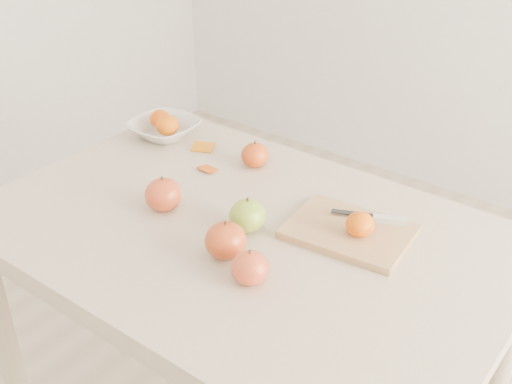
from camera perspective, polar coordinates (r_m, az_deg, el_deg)
The scene contains 14 objects.
table at distance 1.51m, azimuth -1.16°, elevation -6.31°, with size 1.20×0.80×0.75m.
cutting_board at distance 1.44m, azimuth 8.26°, elevation -3.50°, with size 0.27×0.19×0.02m, color tan.
board_tangerine at distance 1.40m, azimuth 9.22°, elevation -2.85°, with size 0.06×0.06×0.05m, color #D04707.
fruit_bowl at distance 1.88m, azimuth -8.17°, elevation 5.59°, with size 0.19×0.19×0.05m, color silver.
bowl_tangerine_near at distance 1.90m, azimuth -8.54°, elevation 6.47°, with size 0.06×0.06×0.05m, color #C94607.
bowl_tangerine_far at distance 1.84m, azimuth -7.88°, elevation 5.90°, with size 0.07×0.07×0.06m, color #CC4F07.
orange_peel_a at distance 1.80m, azimuth -4.75°, elevation 3.88°, with size 0.06×0.04×0.00m, color #C96E0E.
orange_peel_b at distance 1.69m, azimuth -4.32°, elevation 2.00°, with size 0.04×0.04×0.00m, color #C44F0D.
paring_knife at distance 1.46m, azimuth 11.26°, elevation -2.35°, with size 0.16×0.08×0.01m.
apple_green at distance 1.42m, azimuth -0.76°, elevation -2.13°, with size 0.08×0.08×0.08m, color #5F8612.
apple_red_e at distance 1.27m, azimuth -0.54°, elevation -6.77°, with size 0.08×0.08×0.07m, color #A11217.
apple_red_b at distance 1.51m, azimuth -8.25°, elevation -0.23°, with size 0.09×0.09×0.08m, color maroon.
apple_red_c at distance 1.34m, azimuth -2.73°, elevation -4.32°, with size 0.09×0.09×0.08m, color #931A07.
apple_red_a at distance 1.69m, azimuth -0.09°, elevation 3.30°, with size 0.07×0.07×0.07m, color #A11203.
Camera 1 is at (0.76, -0.95, 1.55)m, focal length 45.00 mm.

